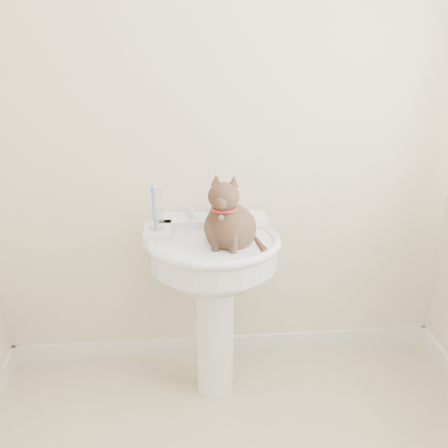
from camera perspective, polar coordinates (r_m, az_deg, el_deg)
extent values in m
cube|color=white|center=(2.73, 0.13, -13.51)|extent=(2.20, 0.02, 0.09)
cylinder|color=white|center=(2.34, -1.04, -12.38)|extent=(0.17, 0.17, 0.62)
cylinder|color=white|center=(2.14, -1.11, -3.36)|extent=(0.55, 0.55, 0.12)
ellipsoid|color=white|center=(2.17, -1.10, -4.78)|extent=(0.50, 0.44, 0.20)
torus|color=white|center=(2.12, -1.12, -2.02)|extent=(0.58, 0.58, 0.04)
cube|color=white|center=(2.29, -1.45, 0.24)|extent=(0.51, 0.14, 0.05)
cube|color=white|center=(2.19, -7.57, -1.04)|extent=(0.12, 0.18, 0.05)
cylinder|color=silver|center=(2.24, -1.40, 1.03)|extent=(0.05, 0.05, 0.05)
cylinder|color=silver|center=(2.18, -1.32, 1.31)|extent=(0.04, 0.04, 0.14)
sphere|color=white|center=(2.25, -4.23, 1.60)|extent=(0.06, 0.06, 0.06)
sphere|color=white|center=(2.26, 1.35, 1.77)|extent=(0.06, 0.06, 0.06)
cube|color=orange|center=(2.32, -0.29, 1.61)|extent=(0.09, 0.06, 0.03)
cylinder|color=silver|center=(2.15, -7.64, -0.51)|extent=(0.07, 0.07, 0.01)
cylinder|color=white|center=(2.14, -7.70, 0.63)|extent=(0.06, 0.06, 0.09)
cylinder|color=blue|center=(2.12, -8.09, 1.88)|extent=(0.01, 0.01, 0.17)
cylinder|color=silver|center=(2.12, -7.76, 1.89)|extent=(0.01, 0.01, 0.17)
cylinder|color=pink|center=(2.12, -7.44, 1.90)|extent=(0.01, 0.01, 0.17)
ellipsoid|color=brown|center=(2.09, 0.53, -0.44)|extent=(0.22, 0.25, 0.20)
ellipsoid|color=brown|center=(1.99, 0.77, 0.28)|extent=(0.14, 0.13, 0.18)
ellipsoid|color=brown|center=(1.92, 0.88, 3.16)|extent=(0.12, 0.11, 0.11)
cone|color=brown|center=(1.92, -0.20, 4.97)|extent=(0.04, 0.04, 0.05)
cone|color=brown|center=(1.92, 1.86, 5.01)|extent=(0.04, 0.04, 0.05)
cylinder|color=brown|center=(2.15, 3.54, -1.82)|extent=(0.03, 0.03, 0.23)
torus|color=maroon|center=(1.94, 0.84, 1.79)|extent=(0.10, 0.10, 0.01)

